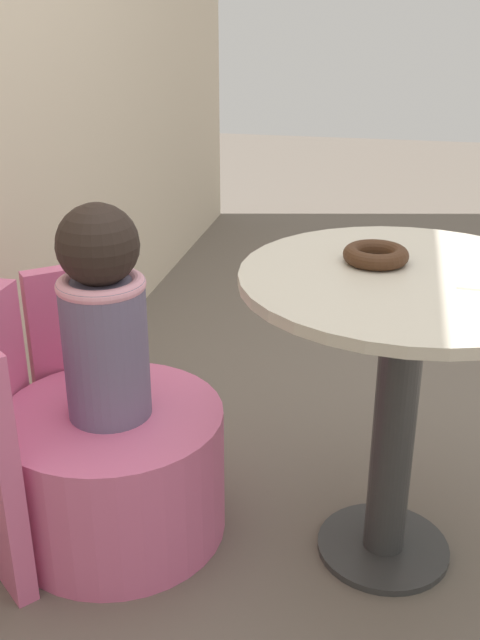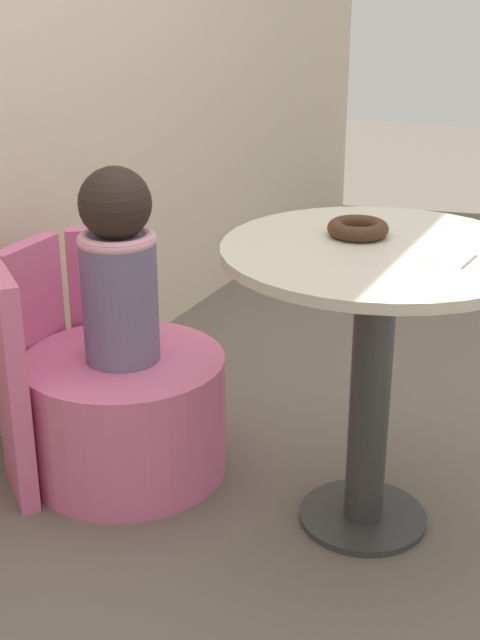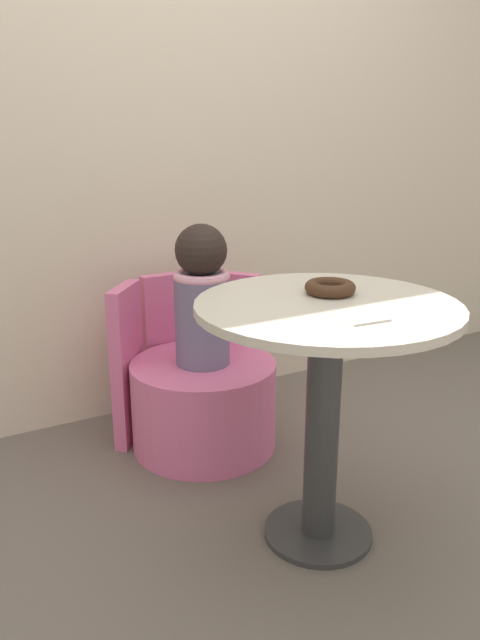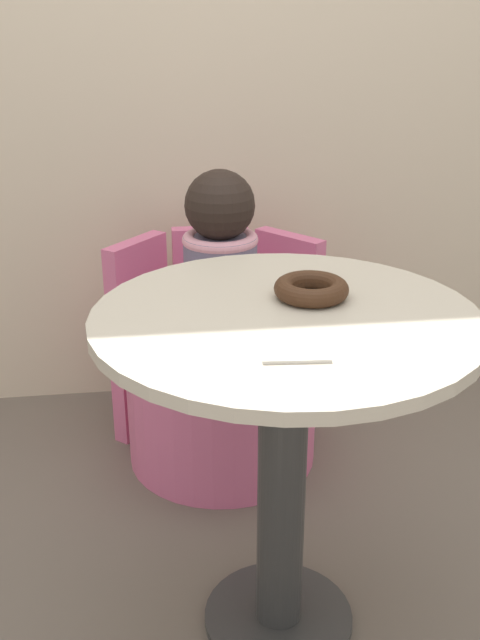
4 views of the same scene
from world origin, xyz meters
TOP-DOWN VIEW (x-y plane):
  - ground_plane at (0.00, 0.00)m, footprint 12.00×12.00m
  - back_wall at (0.00, 1.13)m, footprint 6.00×0.06m
  - round_table at (0.00, -0.03)m, footprint 0.73×0.73m
  - tub_chair at (-0.05, 0.65)m, footprint 0.56×0.56m
  - booth_backrest at (-0.05, 0.88)m, footprint 0.65×0.24m
  - child_figure at (-0.05, 0.65)m, footprint 0.21×0.21m
  - donut at (0.06, 0.04)m, footprint 0.15×0.15m
  - paper_napkin at (-0.02, -0.19)m, footprint 0.12×0.12m

SIDE VIEW (x-z plane):
  - ground_plane at x=0.00m, z-range 0.00..0.00m
  - tub_chair at x=-0.05m, z-range 0.00..0.34m
  - booth_backrest at x=-0.05m, z-range 0.00..0.63m
  - round_table at x=0.00m, z-range 0.18..0.92m
  - child_figure at x=-0.05m, z-range 0.34..0.87m
  - paper_napkin at x=-0.02m, z-range 0.74..0.75m
  - donut at x=0.06m, z-range 0.74..0.78m
  - back_wall at x=0.00m, z-range 0.00..2.40m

